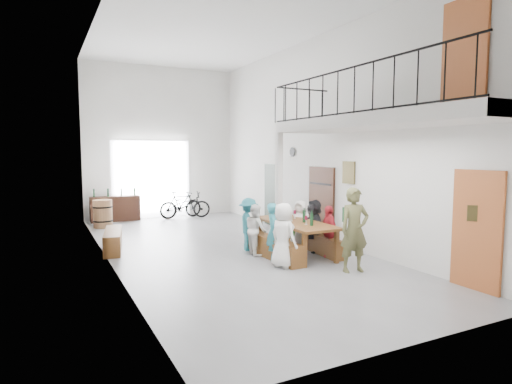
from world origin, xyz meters
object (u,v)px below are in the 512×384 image
tasting_table (296,225)px  serving_counter (115,209)px  bench_inner (273,248)px  host_standing (354,230)px  side_bench (113,240)px  oak_barrel (103,214)px  bicycle_near (185,205)px

tasting_table → serving_counter: size_ratio=1.46×
bench_inner → host_standing: (0.93, -1.66, 0.62)m
serving_counter → side_bench: bearing=-98.4°
bench_inner → oak_barrel: bearing=115.2°
bench_inner → host_standing: size_ratio=1.20×
tasting_table → bench_inner: tasting_table is taller
oak_barrel → bicycle_near: (2.93, 0.72, 0.03)m
bench_inner → side_bench: (-3.12, 2.46, 0.01)m
tasting_table → host_standing: host_standing is taller
tasting_table → side_bench: (-3.73, 2.41, -0.46)m
tasting_table → side_bench: 4.47m
serving_counter → host_standing: host_standing is taller
host_standing → side_bench: bearing=144.2°
serving_counter → bench_inner: bearing=-70.5°
serving_counter → bicycle_near: size_ratio=0.91×
host_standing → oak_barrel: bearing=126.6°
tasting_table → bicycle_near: bicycle_near is taller
host_standing → serving_counter: bearing=120.4°
bench_inner → oak_barrel: size_ratio=2.30×
serving_counter → bicycle_near: bearing=-9.3°
oak_barrel → bicycle_near: 3.02m
serving_counter → oak_barrel: bearing=-114.8°
side_bench → oak_barrel: oak_barrel is taller
oak_barrel → tasting_table: bearing=-58.9°
bicycle_near → oak_barrel: bearing=113.6°
oak_barrel → side_bench: bearing=-93.3°
tasting_table → oak_barrel: (-3.54, 5.86, -0.26)m
side_bench → bicycle_near: bicycle_near is taller
serving_counter → host_standing: (3.30, -8.71, 0.42)m
host_standing → bicycle_near: 8.34m
side_bench → bench_inner: bearing=-38.3°
tasting_table → host_standing: 1.74m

